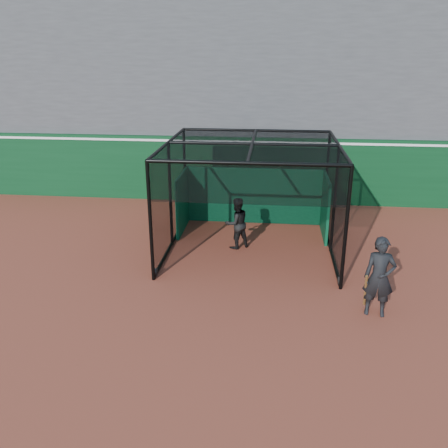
# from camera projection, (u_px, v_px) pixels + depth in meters

# --- Properties ---
(ground) EXTENTS (120.00, 120.00, 0.00)m
(ground) POSITION_uv_depth(u_px,v_px,m) (206.00, 312.00, 10.73)
(ground) COLOR brown
(ground) RESTS_ON ground
(outfield_wall) EXTENTS (50.00, 0.50, 2.50)m
(outfield_wall) POSITION_uv_depth(u_px,v_px,m) (236.00, 168.00, 18.21)
(outfield_wall) COLOR #0A391A
(outfield_wall) RESTS_ON ground
(grandstand) EXTENTS (50.00, 7.85, 8.95)m
(grandstand) POSITION_uv_depth(u_px,v_px,m) (244.00, 76.00, 20.62)
(grandstand) COLOR #4C4C4F
(grandstand) RESTS_ON ground
(batting_cage) EXTENTS (4.83, 4.79, 3.12)m
(batting_cage) POSITION_uv_depth(u_px,v_px,m) (251.00, 198.00, 13.67)
(batting_cage) COLOR black
(batting_cage) RESTS_ON ground
(batter) EXTENTS (0.95, 0.90, 1.54)m
(batter) POSITION_uv_depth(u_px,v_px,m) (237.00, 223.00, 13.96)
(batter) COLOR black
(batter) RESTS_ON ground
(on_deck_player) EXTENTS (0.72, 0.53, 1.83)m
(on_deck_player) POSITION_uv_depth(u_px,v_px,m) (379.00, 277.00, 10.34)
(on_deck_player) COLOR black
(on_deck_player) RESTS_ON ground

